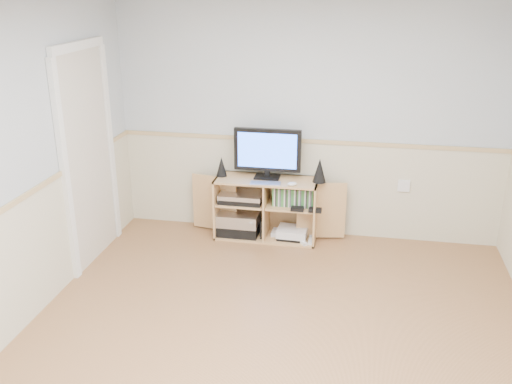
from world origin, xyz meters
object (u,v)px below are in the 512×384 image
media_cabinet (267,206)px  keyboard (265,183)px  monitor (267,152)px  game_consoles (291,233)px

media_cabinet → keyboard: (0.01, -0.19, 0.32)m
media_cabinet → monitor: (-0.00, -0.00, 0.60)m
monitor → game_consoles: bearing=-12.5°
keyboard → game_consoles: (0.26, 0.13, -0.59)m
media_cabinet → game_consoles: 0.38m
keyboard → game_consoles: bearing=20.5°
keyboard → media_cabinet: bearing=88.4°
keyboard → monitor: bearing=88.5°
media_cabinet → game_consoles: (0.27, -0.06, -0.26)m
media_cabinet → monitor: monitor is taller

